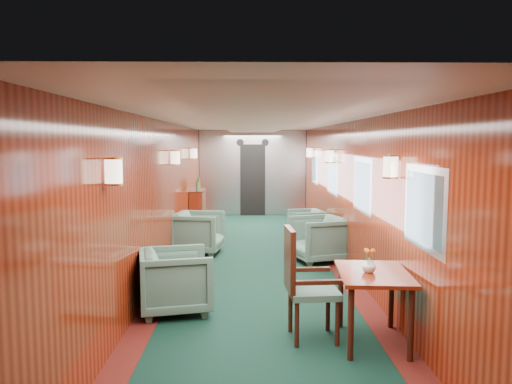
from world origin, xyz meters
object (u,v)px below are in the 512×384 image
armchair_right_far (306,224)px  armchair_left_near (176,281)px  credenza (198,209)px  armchair_left_far (199,233)px  side_chair (303,279)px  armchair_right_near (319,239)px  dining_table (373,283)px

armchair_right_far → armchair_left_near: bearing=-36.6°
credenza → armchair_left_far: (0.28, -2.69, -0.09)m
armchair_left_far → credenza: bearing=14.7°
side_chair → armchair_left_near: (-1.45, 0.88, -0.26)m
side_chair → armchair_left_near: side_chair is taller
credenza → armchair_right_near: (2.41, -3.35, -0.08)m
armchair_left_near → armchair_right_near: (2.11, 2.53, 0.01)m
side_chair → armchair_right_near: size_ratio=1.37×
credenza → armchair_right_near: bearing=-54.3°
armchair_left_near → armchair_left_far: bearing=-12.1°
credenza → armchair_left_far: size_ratio=1.41×
armchair_left_near → armchair_right_near: 3.30m
armchair_left_far → armchair_right_far: bearing=-48.3°
credenza → side_chair: bearing=-75.5°
dining_table → side_chair: (-0.71, 0.11, 0.01)m
side_chair → armchair_right_far: side_chair is taller
side_chair → armchair_right_near: (0.66, 3.41, -0.25)m
dining_table → armchair_right_near: bearing=95.1°
side_chair → armchair_right_near: bearing=75.0°
armchair_left_near → armchair_right_far: 5.07m
armchair_left_near → armchair_left_far: 3.20m
dining_table → armchair_right_far: size_ratio=1.53×
side_chair → armchair_left_far: size_ratio=1.38×
credenza → armchair_right_near: 4.13m
side_chair → armchair_left_far: side_chair is taller
dining_table → armchair_right_near: armchair_right_near is taller
dining_table → armchair_left_near: (-2.16, 0.99, -0.24)m
armchair_left_near → side_chair: bearing=-133.8°
armchair_left_far → side_chair: bearing=-151.2°
armchair_left_far → dining_table: bearing=-143.6°
credenza → dining_table: bearing=-70.3°
armchair_left_far → armchair_right_far: (2.17, 1.40, -0.08)m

